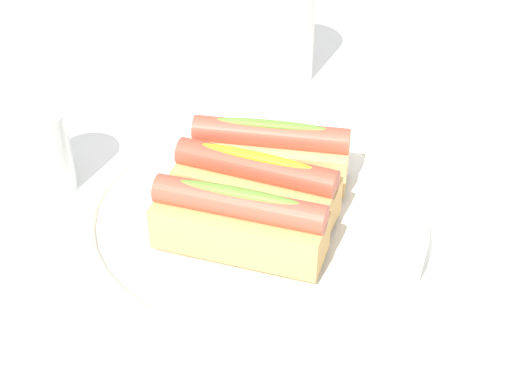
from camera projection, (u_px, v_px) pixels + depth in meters
ground_plane at (231, 240)px, 0.73m from camera, size 2.40×2.40×0.00m
serving_bowl at (256, 222)px, 0.73m from camera, size 0.32×0.32×0.03m
hotdog_front at (239, 222)px, 0.66m from camera, size 0.15×0.06×0.06m
hotdog_back at (256, 185)px, 0.70m from camera, size 0.16×0.07×0.06m
hotdog_side at (271, 152)px, 0.74m from camera, size 0.15×0.06×0.06m
water_glass at (38, 156)px, 0.78m from camera, size 0.07×0.07×0.09m
paper_towel_roll at (270, 28)px, 0.96m from camera, size 0.11×0.11×0.13m
napkin_box at (499, 116)px, 0.77m from camera, size 0.11×0.05×0.15m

